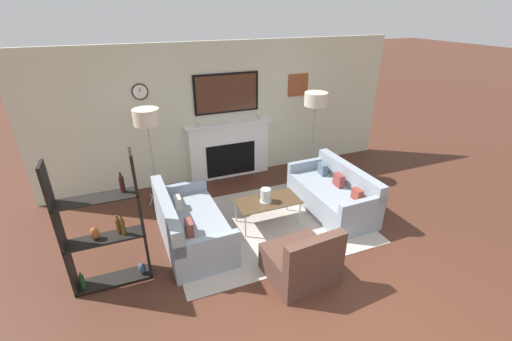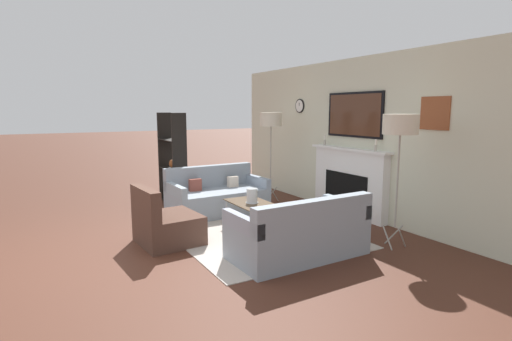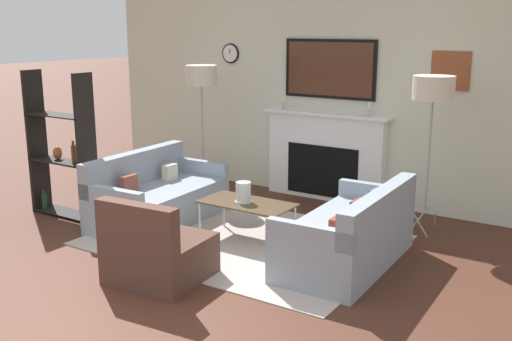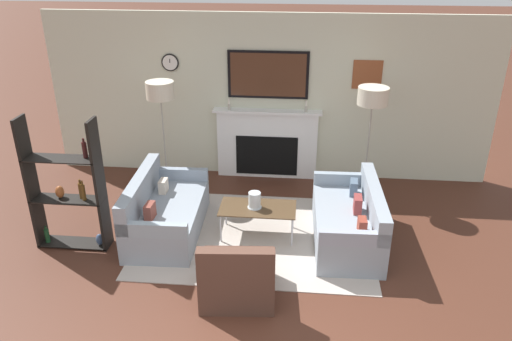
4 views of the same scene
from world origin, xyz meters
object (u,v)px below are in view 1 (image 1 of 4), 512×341
at_px(couch_left, 190,227).
at_px(shelf_unit, 104,230).
at_px(armchair, 302,262).
at_px(floor_lamp_left, 147,118).
at_px(hurricane_candle, 266,196).
at_px(couch_right, 333,195).
at_px(coffee_table, 268,202).
at_px(floor_lamp_right, 316,100).

bearing_deg(couch_left, shelf_unit, -158.12).
xyz_separation_m(armchair, floor_lamp_left, (-1.51, 2.63, 1.35)).
relative_size(hurricane_candle, shelf_unit, 0.13).
xyz_separation_m(couch_right, armchair, (-1.33, -1.30, -0.03)).
distance_m(hurricane_candle, shelf_unit, 2.40).
distance_m(couch_left, coffee_table, 1.29).
height_order(couch_left, armchair, couch_left).
distance_m(coffee_table, floor_lamp_left, 2.40).
height_order(couch_right, armchair, armchair).
bearing_deg(couch_right, armchair, -135.59).
bearing_deg(shelf_unit, floor_lamp_left, 66.23).
xyz_separation_m(armchair, floor_lamp_right, (1.65, 2.63, 1.36)).
bearing_deg(floor_lamp_left, shelf_unit, -113.77).
relative_size(armchair, shelf_unit, 0.50).
distance_m(armchair, shelf_unit, 2.50).
bearing_deg(hurricane_candle, armchair, -92.46).
height_order(couch_right, hurricane_candle, couch_right).
distance_m(armchair, floor_lamp_left, 3.32).
relative_size(couch_right, armchair, 1.95).
xyz_separation_m(coffee_table, floor_lamp_left, (-1.60, 1.30, 1.22)).
distance_m(couch_left, floor_lamp_left, 1.91).
bearing_deg(floor_lamp_left, floor_lamp_right, -0.00).
relative_size(hurricane_candle, floor_lamp_right, 0.12).
bearing_deg(armchair, coffee_table, 85.72).
distance_m(couch_right, coffee_table, 1.23).
relative_size(armchair, floor_lamp_right, 0.49).
bearing_deg(coffee_table, couch_right, -1.30).
relative_size(armchair, hurricane_candle, 3.95).
bearing_deg(coffee_table, hurricane_candle, -177.98).
height_order(armchair, coffee_table, armchair).
distance_m(couch_left, couch_right, 2.52).
height_order(couch_left, hurricane_candle, couch_left).
distance_m(couch_right, floor_lamp_right, 1.90).
xyz_separation_m(couch_left, floor_lamp_right, (2.84, 1.33, 1.34)).
height_order(couch_left, shelf_unit, shelf_unit).
distance_m(couch_left, floor_lamp_right, 3.41).
xyz_separation_m(couch_left, coffee_table, (1.29, 0.03, 0.12)).
bearing_deg(couch_left, floor_lamp_right, 25.06).
height_order(hurricane_candle, shelf_unit, shelf_unit).
relative_size(couch_left, hurricane_candle, 7.73).
distance_m(couch_left, shelf_unit, 1.29).
bearing_deg(shelf_unit, floor_lamp_right, 24.19).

